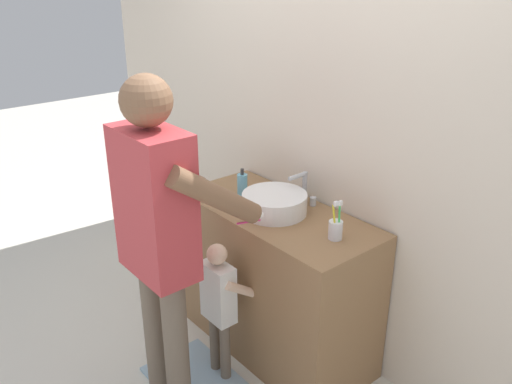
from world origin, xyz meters
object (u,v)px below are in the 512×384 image
at_px(soap_bottle, 242,185).
at_px(adult_parent, 160,225).
at_px(child_toddler, 220,300).
at_px(toothbrush_cup, 336,229).

bearing_deg(soap_bottle, adult_parent, -68.41).
distance_m(child_toddler, adult_parent, 0.63).
height_order(toothbrush_cup, soap_bottle, toothbrush_cup).
distance_m(soap_bottle, child_toddler, 0.68).
xyz_separation_m(toothbrush_cup, adult_parent, (-0.43, -0.73, 0.09)).
bearing_deg(toothbrush_cup, child_toddler, -135.17).
relative_size(toothbrush_cup, child_toddler, 0.25).
height_order(toothbrush_cup, child_toddler, toothbrush_cup).
bearing_deg(toothbrush_cup, adult_parent, -120.67).
distance_m(toothbrush_cup, child_toddler, 0.74).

